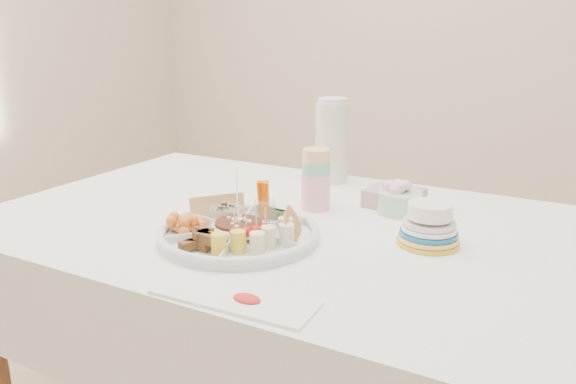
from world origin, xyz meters
The scene contains 16 objects.
wall_back centered at (0.00, 2.00, 1.35)m, with size 4.00×0.02×2.70m, color beige.
dining_table centered at (0.00, 0.00, 0.38)m, with size 1.52×1.02×0.76m, color white.
party_tray centered at (0.01, -0.18, 0.78)m, with size 0.38×0.38×0.04m, color silver.
bean_dip centered at (0.01, -0.18, 0.79)m, with size 0.11×0.11×0.04m, color #321E0D.
tortillas centered at (0.13, -0.13, 0.80)m, with size 0.10×0.10×0.06m, color olive, non-canonical shape.
carrot_cucumber centered at (0.03, -0.05, 0.82)m, with size 0.11×0.11×0.10m, color #F16500, non-canonical shape.
pita_raisins centered at (-0.09, -0.10, 0.80)m, with size 0.12×0.12×0.07m, color tan, non-canonical shape.
cherries centered at (-0.11, -0.23, 0.79)m, with size 0.12×0.12×0.05m, color #C86524, non-canonical shape.
granola_chunks centered at (-0.01, -0.31, 0.79)m, with size 0.10×0.10×0.04m, color #523612, non-canonical shape.
banana_tomato centered at (0.11, -0.26, 0.82)m, with size 0.11×0.11×0.09m, color #F7E163, non-canonical shape.
cup_stack centered at (0.06, 0.13, 0.87)m, with size 0.08×0.08×0.22m, color #B1C1A9.
thermos centered at (-0.02, 0.42, 0.90)m, with size 0.11×0.11×0.28m, color beige.
flower_bowl centered at (0.28, 0.20, 0.80)m, with size 0.12×0.12×0.09m, color #8BBAA1.
napkin_stack centered at (0.25, 0.25, 0.78)m, with size 0.15×0.13×0.05m, color #B28B8D.
plate_stack centered at (0.42, 0.01, 0.80)m, with size 0.15×0.15×0.09m, color #EFC649.
placemat centered at (0.17, -0.44, 0.76)m, with size 0.32×0.11×0.01m, color white.
Camera 1 is at (0.72, -1.23, 1.25)m, focal length 35.00 mm.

